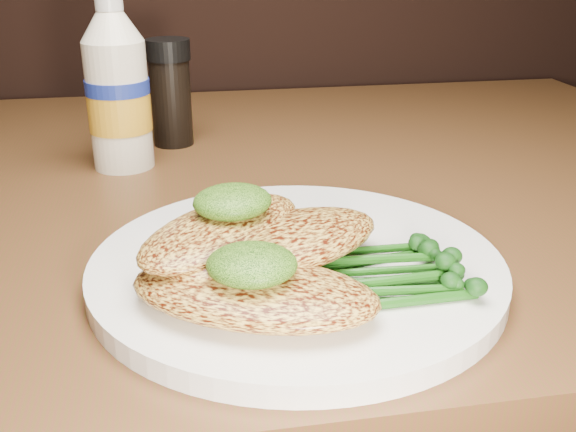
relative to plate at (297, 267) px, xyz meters
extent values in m
cylinder|color=white|center=(0.00, 0.00, 0.00)|extent=(0.30, 0.30, 0.02)
ellipsoid|color=gold|center=(-0.04, -0.07, 0.02)|extent=(0.18, 0.14, 0.03)
ellipsoid|color=gold|center=(-0.02, -0.02, 0.03)|extent=(0.19, 0.15, 0.03)
ellipsoid|color=gold|center=(-0.05, -0.01, 0.04)|extent=(0.16, 0.16, 0.02)
ellipsoid|color=black|center=(-0.04, -0.07, 0.04)|extent=(0.07, 0.06, 0.02)
ellipsoid|color=black|center=(-0.05, 0.00, 0.06)|extent=(0.07, 0.07, 0.02)
camera|label=1|loc=(-0.08, -0.43, 0.23)|focal=41.66mm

